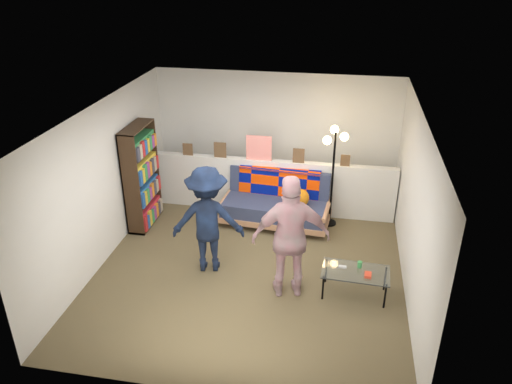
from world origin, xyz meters
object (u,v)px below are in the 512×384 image
Objects in this scene: floor_lamp at (334,157)px; person_right at (291,238)px; bookshelf at (142,180)px; coffee_table at (356,273)px; futon_sofa at (277,203)px; person_left at (208,220)px.

person_right is (-0.46, -2.10, -0.36)m from floor_lamp.
coffee_table is (3.63, -1.42, -0.47)m from bookshelf.
floor_lamp reaches higher than coffee_table.
bookshelf is 1.89× the size of coffee_table.
person_left is at bearing -117.06° from futon_sofa.
futon_sofa is at bearing -171.85° from floor_lamp.
person_right is at bearing -29.32° from bookshelf.
coffee_table is 2.22m from floor_lamp.
bookshelf is at bearing -169.93° from floor_lamp.
coffee_table is at bearing -77.47° from floor_lamp.
person_left reaches higher than coffee_table.
person_left reaches higher than futon_sofa.
person_left is (-2.16, 0.29, 0.46)m from coffee_table.
bookshelf reaches higher than floor_lamp.
bookshelf is (-2.27, -0.43, 0.45)m from futon_sofa.
bookshelf is at bearing 158.65° from coffee_table.
floor_lamp is 2.18m from person_right.
bookshelf is 3.27m from floor_lamp.
futon_sofa is 2.09m from person_right.
futon_sofa is at bearing -89.62° from person_right.
floor_lamp is at bearing -145.48° from person_left.
futon_sofa is 2.35m from bookshelf.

